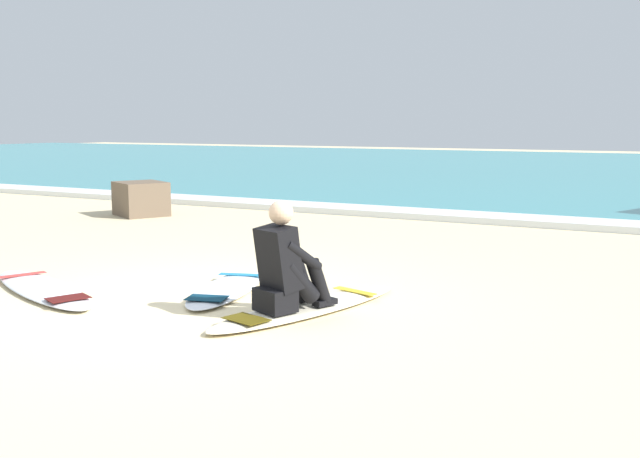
# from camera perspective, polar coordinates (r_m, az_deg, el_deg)

# --- Properties ---
(ground_plane) EXTENTS (80.00, 80.00, 0.00)m
(ground_plane) POSITION_cam_1_polar(r_m,az_deg,el_deg) (7.01, -9.31, -5.66)
(ground_plane) COLOR beige
(sea) EXTENTS (80.00, 28.00, 0.10)m
(sea) POSITION_cam_1_polar(r_m,az_deg,el_deg) (26.39, 18.94, 4.30)
(sea) COLOR teal
(sea) RESTS_ON ground
(breaking_foam) EXTENTS (80.00, 0.90, 0.11)m
(breaking_foam) POSITION_cam_1_polar(r_m,az_deg,el_deg) (13.09, 9.30, 1.06)
(breaking_foam) COLOR white
(breaking_foam) RESTS_ON ground
(surfboard_main) EXTENTS (1.10, 2.35, 0.08)m
(surfboard_main) POSITION_cam_1_polar(r_m,az_deg,el_deg) (6.63, -0.92, -6.04)
(surfboard_main) COLOR #EFE5C6
(surfboard_main) RESTS_ON ground
(surfer_seated) EXTENTS (0.56, 0.77, 0.95)m
(surfer_seated) POSITION_cam_1_polar(r_m,az_deg,el_deg) (6.33, -2.64, -3.00)
(surfer_seated) COLOR black
(surfer_seated) RESTS_ON surfboard_main
(surfboard_spare_near) EXTENTS (1.01, 1.85, 0.08)m
(surfboard_spare_near) POSITION_cam_1_polar(r_m,az_deg,el_deg) (7.41, -7.22, -4.56)
(surfboard_spare_near) COLOR silver
(surfboard_spare_near) RESTS_ON ground
(surfboard_spare_far) EXTENTS (2.25, 1.36, 0.08)m
(surfboard_spare_far) POSITION_cam_1_polar(r_m,az_deg,el_deg) (7.85, -20.61, -4.31)
(surfboard_spare_far) COLOR silver
(surfboard_spare_far) RESTS_ON ground
(shoreline_rock) EXTENTS (1.13, 1.09, 0.61)m
(shoreline_rock) POSITION_cam_1_polar(r_m,az_deg,el_deg) (13.65, -13.63, 2.28)
(shoreline_rock) COLOR brown
(shoreline_rock) RESTS_ON ground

